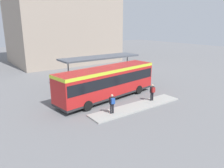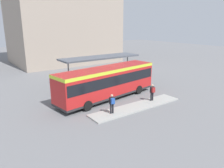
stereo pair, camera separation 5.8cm
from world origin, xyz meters
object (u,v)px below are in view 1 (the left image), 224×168
at_px(bicycle_white, 138,75).
at_px(potted_planter_near_shelter, 120,81).
at_px(bicycle_orange, 143,76).
at_px(pedestrian_waiting, 152,91).
at_px(city_bus, 108,81).
at_px(pedestrian_companion, 112,103).

bearing_deg(bicycle_white, potted_planter_near_shelter, -60.23).
relative_size(bicycle_orange, potted_planter_near_shelter, 1.43).
bearing_deg(pedestrian_waiting, city_bus, 53.74).
distance_m(pedestrian_waiting, pedestrian_companion, 4.90).
distance_m(city_bus, bicycle_orange, 9.25).
distance_m(city_bus, pedestrian_companion, 4.19).
xyz_separation_m(pedestrian_companion, potted_planter_near_shelter, (5.73, 6.42, -0.42)).
xyz_separation_m(city_bus, bicycle_orange, (8.36, 3.68, -1.44)).
distance_m(city_bus, potted_planter_near_shelter, 4.81).
bearing_deg(bicycle_orange, pedestrian_companion, 128.08).
xyz_separation_m(pedestrian_waiting, bicycle_white, (5.44, 7.85, -0.69)).
relative_size(pedestrian_companion, potted_planter_near_shelter, 1.31).
height_order(pedestrian_waiting, potted_planter_near_shelter, pedestrian_waiting).
distance_m(pedestrian_companion, potted_planter_near_shelter, 8.62).
bearing_deg(potted_planter_near_shelter, bicycle_orange, 10.28).
height_order(pedestrian_waiting, pedestrian_companion, pedestrian_companion).
bearing_deg(bicycle_orange, pedestrian_waiting, 144.89).
xyz_separation_m(city_bus, potted_planter_near_shelter, (3.70, 2.84, -1.18)).
xyz_separation_m(bicycle_orange, potted_planter_near_shelter, (-4.66, -0.85, 0.26)).
xyz_separation_m(bicycle_orange, bicycle_white, (-0.06, 0.87, -0.04)).
relative_size(city_bus, potted_planter_near_shelter, 8.95).
xyz_separation_m(pedestrian_companion, bicycle_white, (10.33, 8.14, -0.71)).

